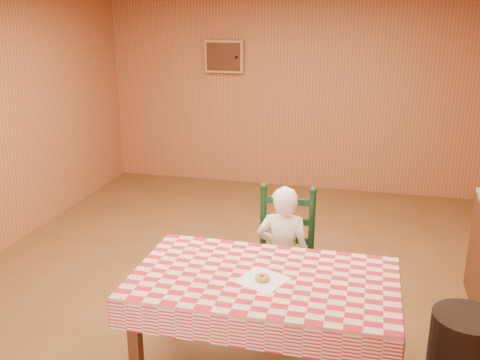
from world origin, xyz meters
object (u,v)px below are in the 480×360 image
Objects in this scene: ladder_chair at (284,260)px; storage_bin at (464,345)px; dining_table at (264,288)px; seated_child at (283,256)px.

ladder_chair reaches higher than storage_bin.
ladder_chair is (0.00, 0.79, -0.18)m from dining_table.
storage_bin is (1.28, -0.34, -0.34)m from seated_child.
dining_table is 1.47× the size of seated_child.
dining_table is 1.53× the size of ladder_chair.
dining_table is at bearing -90.00° from ladder_chair.
seated_child is at bearing 165.02° from storage_bin.
dining_table is 1.42m from storage_bin.
seated_child is 2.51× the size of storage_bin.
dining_table is 0.74m from seated_child.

